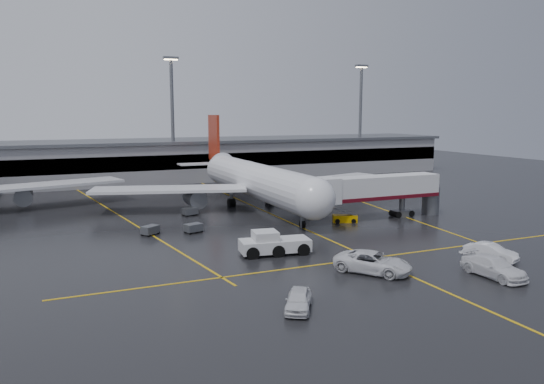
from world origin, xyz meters
name	(u,v)px	position (x,y,z in m)	size (l,w,h in m)	color
ground	(280,218)	(0.00, 0.00, 0.00)	(220.00, 220.00, 0.00)	black
apron_line_centre	(280,218)	(0.00, 0.00, 0.01)	(0.25, 90.00, 0.02)	gold
apron_line_stop	(370,258)	(0.00, -22.00, 0.01)	(60.00, 0.25, 0.02)	gold
apron_line_left	(120,216)	(-20.00, 10.00, 0.01)	(0.25, 70.00, 0.02)	gold
apron_line_right	(352,198)	(18.00, 10.00, 0.01)	(0.25, 70.00, 0.02)	gold
terminal	(190,159)	(0.00, 47.93, 4.32)	(122.00, 19.00, 8.60)	gray
light_mast_mid	(172,112)	(-5.00, 42.00, 14.47)	(3.00, 1.20, 25.45)	#595B60
light_mast_right	(360,112)	(40.00, 42.00, 14.47)	(3.00, 1.20, 25.45)	#595B60
main_airliner	(254,179)	(0.00, 9.70, 4.21)	(48.80, 45.60, 14.10)	silver
jet_bridge	(378,190)	(11.87, -6.00, 3.93)	(19.90, 3.40, 6.05)	silver
pushback_tractor	(273,244)	(-8.28, -16.69, 1.01)	(7.46, 3.97, 2.54)	silver
belt_loader	(345,218)	(6.72, -6.12, 0.50)	(3.47, 2.48, 2.03)	#CA8E02
service_van_a	(373,262)	(-2.51, -26.10, 0.96)	(3.20, 6.93, 1.93)	silver
service_van_b	(494,267)	(6.57, -31.35, 0.90)	(2.53, 6.21, 1.80)	silver
service_van_c	(491,252)	(10.45, -27.27, 0.83)	(1.75, 5.01, 1.65)	silver
service_van_d	(298,300)	(-12.68, -31.48, 0.76)	(1.78, 4.43, 1.51)	silver
baggage_cart_a	(193,228)	(-13.26, -4.11, 0.63)	(2.31, 1.86, 1.12)	#595B60
baggage_cart_b	(150,230)	(-18.26, -3.18, 0.63)	(2.38, 2.22, 1.12)	#595B60
baggage_cart_c	(190,211)	(-10.94, 6.43, 0.63)	(2.24, 1.72, 1.12)	#595B60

